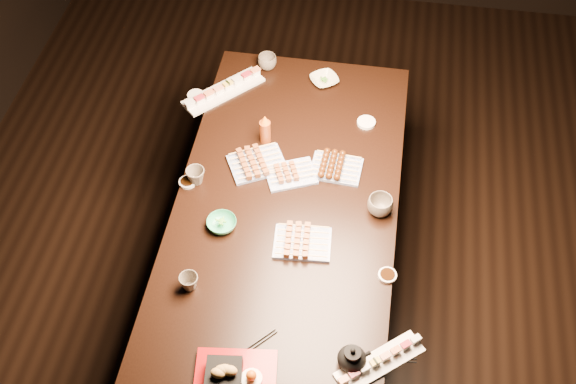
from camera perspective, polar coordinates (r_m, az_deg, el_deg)
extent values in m
plane|color=black|center=(3.54, 2.05, -8.66)|extent=(5.00, 5.00, 0.00)
cube|color=black|center=(3.23, -0.14, -5.12)|extent=(1.30, 1.96, 0.75)
imported|color=#34A06E|center=(2.86, -5.26, -2.51)|extent=(0.12, 0.12, 0.04)
imported|color=beige|center=(3.42, 2.88, 8.83)|extent=(0.17, 0.17, 0.03)
imported|color=brown|center=(2.70, -7.82, -7.07)|extent=(0.08, 0.08, 0.07)
imported|color=brown|center=(2.89, 7.28, -1.08)|extent=(0.13, 0.13, 0.08)
imported|color=brown|center=(3.00, -7.31, 1.25)|extent=(0.08, 0.08, 0.07)
imported|color=brown|center=(3.48, -1.65, 10.23)|extent=(0.10, 0.10, 0.07)
cylinder|color=maroon|center=(3.11, -1.82, 5.03)|extent=(0.06, 0.06, 0.15)
cylinder|color=white|center=(3.02, -7.95, 0.78)|extent=(0.10, 0.10, 0.01)
cylinder|color=white|center=(3.24, 6.20, 5.49)|extent=(0.09, 0.09, 0.01)
cylinder|color=white|center=(2.75, 7.86, -6.53)|extent=(0.08, 0.08, 0.01)
cylinder|color=white|center=(3.38, -7.30, 7.57)|extent=(0.10, 0.10, 0.01)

